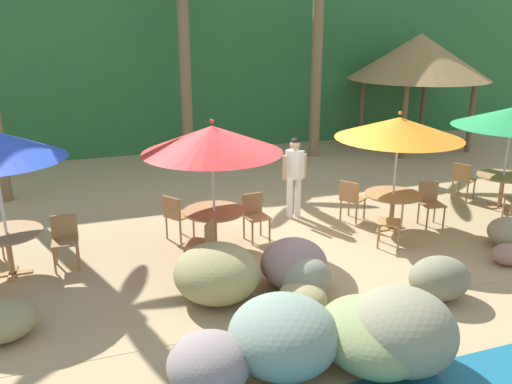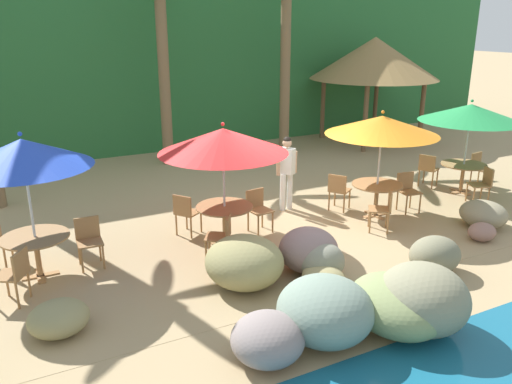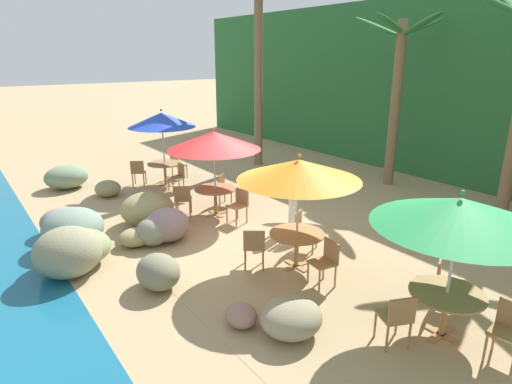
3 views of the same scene
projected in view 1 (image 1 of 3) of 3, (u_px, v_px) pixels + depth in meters
The scene contains 23 objects.
ground_plane at pixel (282, 242), 9.77m from camera, with size 120.00×120.00×0.00m, color tan.
terrace_deck at pixel (282, 242), 9.77m from camera, with size 18.00×5.20×0.01m.
foliage_backdrop at pixel (180, 52), 16.94m from camera, with size 28.00×2.40×6.00m.
rock_seawall at pixel (349, 300), 6.96m from camera, with size 15.63×3.74×0.97m.
dining_table_blue at pixel (7, 240), 8.31m from camera, with size 1.10×1.10×0.74m.
chair_blue_seaward at pixel (65, 237), 8.66m from camera, with size 0.43×0.44×0.87m.
umbrella_red at pixel (212, 139), 8.85m from camera, with size 2.42×2.42×2.36m.
dining_table_red at pixel (214, 217), 9.28m from camera, with size 1.10×1.10×0.74m.
chair_red_seaward at pixel (254, 213), 9.76m from camera, with size 0.48×0.48×0.87m.
chair_red_inland at pixel (176, 214), 9.71m from camera, with size 0.59×0.59×0.87m.
chair_red_left at pixel (204, 241), 8.50m from camera, with size 0.59×0.58×0.87m.
umbrella_orange at pixel (399, 128), 9.75m from camera, with size 2.39×2.39×2.35m.
dining_table_orange at pixel (393, 200), 10.18m from camera, with size 1.10×1.10×0.74m.
chair_orange_seaward at pixel (430, 201), 10.46m from camera, with size 0.47×0.48×0.87m.
chair_orange_inland at pixel (351, 198), 10.64m from camera, with size 0.59×0.59×0.87m.
chair_orange_left at pixel (395, 220), 9.41m from camera, with size 0.59×0.59×0.87m.
umbrella_green at pixel (512, 117), 10.99m from camera, with size 2.44×2.44×2.34m.
dining_table_green at pixel (503, 181), 11.42m from camera, with size 1.10×1.10×0.74m.
chair_green_inland at pixel (463, 178), 11.96m from camera, with size 0.57×0.56×0.87m.
palm_tree_second at pixel (184, 39), 14.19m from camera, with size 2.89×2.96×5.29m.
palm_tree_third at pixel (318, 30), 15.00m from camera, with size 3.12×3.18×5.66m.
palapa_hut at pixel (419, 57), 16.48m from camera, with size 4.45×4.45×3.61m.
waiter_in_white at pixel (294, 172), 10.71m from camera, with size 0.52×0.39×1.70m.
Camera 1 is at (-3.42, -8.35, 3.88)m, focal length 36.72 mm.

